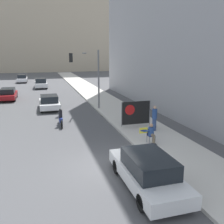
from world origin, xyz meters
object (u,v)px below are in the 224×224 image
object	(u,v)px
traffic_light_pole	(88,69)
car_on_road_midblock	(8,94)
parked_car_curbside	(147,171)
car_on_road_distant	(41,83)
motorcycle_on_road	(61,118)
car_on_road_far_lane	(22,78)
seated_protester	(151,133)
jogger_on_sidewalk	(154,118)
car_on_road_nearest	(49,102)
protest_banner	(136,113)

from	to	relation	value
traffic_light_pole	car_on_road_midblock	world-z (taller)	traffic_light_pole
parked_car_curbside	car_on_road_midblock	bearing A→B (deg)	108.24
car_on_road_distant	motorcycle_on_road	bearing A→B (deg)	-87.22
traffic_light_pole	car_on_road_distant	bearing A→B (deg)	103.72
parked_car_curbside	motorcycle_on_road	distance (m)	10.51
traffic_light_pole	car_on_road_far_lane	bearing A→B (deg)	105.85
car_on_road_distant	car_on_road_far_lane	world-z (taller)	car_on_road_distant
traffic_light_pole	seated_protester	bearing A→B (deg)	-81.42
traffic_light_pole	car_on_road_midblock	xyz separation A→B (m)	(-8.13, 7.84, -3.20)
jogger_on_sidewalk	parked_car_curbside	bearing A→B (deg)	25.31
traffic_light_pole	car_on_road_nearest	distance (m)	5.03
seated_protester	car_on_road_far_lane	size ratio (longest dim) A/B	0.25
motorcycle_on_road	car_on_road_nearest	bearing A→B (deg)	95.09
protest_banner	traffic_light_pole	size ratio (longest dim) A/B	0.41
jogger_on_sidewalk	car_on_road_far_lane	distance (m)	36.48
jogger_on_sidewalk	traffic_light_pole	distance (m)	9.43
seated_protester	motorcycle_on_road	world-z (taller)	seated_protester
jogger_on_sidewalk	protest_banner	world-z (taller)	protest_banner
jogger_on_sidewalk	car_on_road_midblock	size ratio (longest dim) A/B	0.38
jogger_on_sidewalk	car_on_road_nearest	distance (m)	11.74
car_on_road_distant	protest_banner	bearing A→B (deg)	-75.33
car_on_road_far_lane	motorcycle_on_road	distance (m)	31.65
car_on_road_nearest	parked_car_curbside	bearing A→B (deg)	-79.10
protest_banner	motorcycle_on_road	world-z (taller)	protest_banner
car_on_road_midblock	car_on_road_far_lane	distance (m)	18.62
protest_banner	motorcycle_on_road	distance (m)	5.72
car_on_road_distant	seated_protester	bearing A→B (deg)	-78.22
car_on_road_distant	parked_car_curbside	bearing A→B (deg)	-83.55
traffic_light_pole	motorcycle_on_road	world-z (taller)	traffic_light_pole
jogger_on_sidewalk	car_on_road_nearest	size ratio (longest dim) A/B	0.42
jogger_on_sidewalk	car_on_road_distant	world-z (taller)	jogger_on_sidewalk
protest_banner	jogger_on_sidewalk	bearing A→B (deg)	-62.99
protest_banner	car_on_road_distant	distance (m)	25.23
seated_protester	parked_car_curbside	distance (m)	4.85
protest_banner	car_on_road_far_lane	xyz separation A→B (m)	(-9.65, 33.43, -0.38)
car_on_road_midblock	motorcycle_on_road	xyz separation A→B (m)	(4.97, -12.75, -0.14)
parked_car_curbside	protest_banner	bearing A→B (deg)	71.52
car_on_road_nearest	car_on_road_distant	size ratio (longest dim) A/B	0.90
parked_car_curbside	car_on_road_far_lane	size ratio (longest dim) A/B	0.99
parked_car_curbside	car_on_road_far_lane	world-z (taller)	car_on_road_far_lane
jogger_on_sidewalk	car_on_road_midblock	xyz separation A→B (m)	(-11.05, 16.35, -0.36)
parked_car_curbside	car_on_road_nearest	world-z (taller)	parked_car_curbside
car_on_road_nearest	car_on_road_far_lane	distance (m)	25.55
protest_banner	car_on_road_midblock	bearing A→B (deg)	124.70
car_on_road_far_lane	motorcycle_on_road	bearing A→B (deg)	-82.11
car_on_road_midblock	car_on_road_far_lane	xyz separation A→B (m)	(0.62, 18.61, 0.05)
traffic_light_pole	car_on_road_midblock	bearing A→B (deg)	136.03
car_on_road_nearest	car_on_road_midblock	xyz separation A→B (m)	(-4.42, 6.66, -0.01)
jogger_on_sidewalk	car_on_road_far_lane	bearing A→B (deg)	-110.16
seated_protester	car_on_road_far_lane	xyz separation A→B (m)	(-9.13, 37.21, -0.05)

